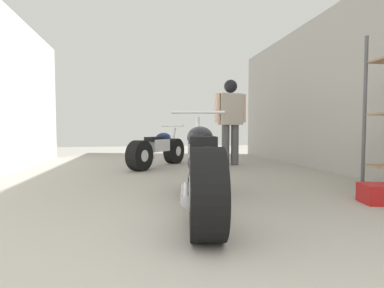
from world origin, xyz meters
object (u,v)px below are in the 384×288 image
motorcycle_maroon_cruiser (201,168)px  red_toolbox (380,194)px  motorcycle_black_naked (158,150)px  mechanic_in_blue (230,114)px

motorcycle_maroon_cruiser → red_toolbox: motorcycle_maroon_cruiser is taller
motorcycle_black_naked → red_toolbox: motorcycle_black_naked is taller
motorcycle_maroon_cruiser → motorcycle_black_naked: 3.10m
mechanic_in_blue → motorcycle_black_naked: bearing=-178.5°
motorcycle_maroon_cruiser → red_toolbox: (1.79, -0.08, -0.29)m
mechanic_in_blue → red_toolbox: bearing=-81.7°
motorcycle_black_naked → mechanic_in_blue: 1.66m
motorcycle_maroon_cruiser → mechanic_in_blue: mechanic_in_blue is taller
motorcycle_maroon_cruiser → red_toolbox: size_ratio=6.10×
motorcycle_black_naked → mechanic_in_blue: size_ratio=0.88×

